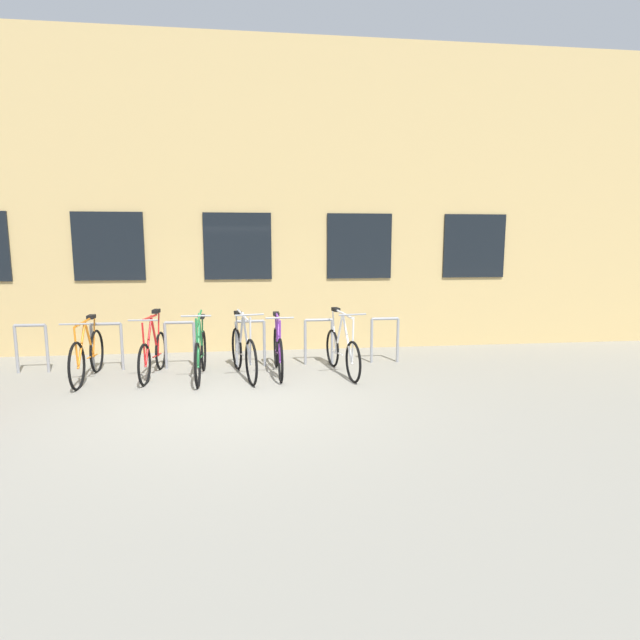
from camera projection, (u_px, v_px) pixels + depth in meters
ground_plane at (233, 399)px, 7.06m from camera, size 42.00×42.00×0.00m
storefront_building at (241, 208)px, 12.57m from camera, size 28.00×5.80×5.98m
bike_rack at (215, 339)px, 8.80m from camera, size 6.53×0.05×0.82m
bicycle_green at (201, 354)px, 8.14m from camera, size 0.44×1.76×1.10m
bicycle_orange at (87, 355)px, 8.01m from camera, size 0.44×1.77×1.01m
bicycle_purple at (278, 350)px, 8.41m from camera, size 0.44×1.71×1.03m
bicycle_red at (153, 353)px, 8.23m from camera, size 0.44×1.68×1.07m
bicycle_silver at (243, 352)px, 8.23m from camera, size 0.57×1.76×1.10m
bicycle_white at (342, 351)px, 8.41m from camera, size 0.45×1.72×1.08m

